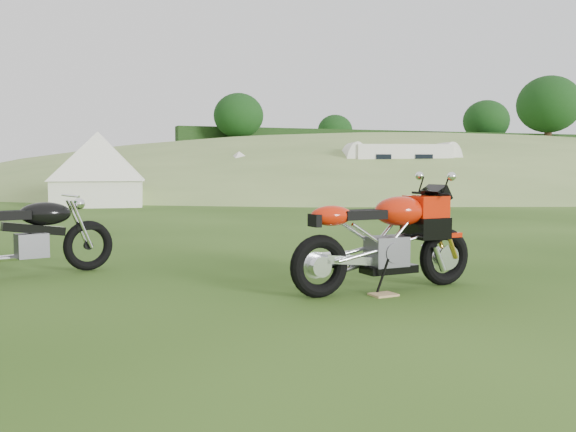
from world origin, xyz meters
name	(u,v)px	position (x,y,z in m)	size (l,w,h in m)	color
ground	(330,312)	(0.00, 0.00, 0.00)	(120.00, 120.00, 0.00)	#1F3D0D
hillside	(398,184)	(24.00, 40.00, 0.00)	(80.00, 64.00, 8.00)	olive
hedgerow	(398,184)	(24.00, 40.00, 0.00)	(36.00, 1.20, 8.60)	black
sport_motorcycle	(385,232)	(1.04, 0.79, 0.69)	(2.29, 0.57, 1.37)	red
plywood_board	(383,295)	(0.89, 0.55, 0.01)	(0.28, 0.22, 0.02)	#AC7D5B
vintage_moto_a	(30,234)	(-2.81, 3.23, 0.56)	(2.15, 0.50, 1.13)	black
tent_left	(99,169)	(-0.86, 18.70, 1.34)	(3.09, 3.09, 2.67)	white
tent_mid	(239,172)	(5.66, 22.87, 1.16)	(2.67, 2.67, 2.31)	silver
caravan	(400,171)	(12.44, 20.01, 1.24)	(5.28, 2.36, 2.47)	white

